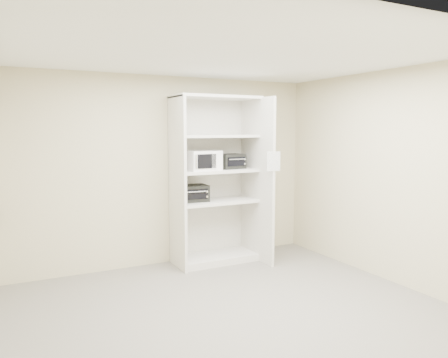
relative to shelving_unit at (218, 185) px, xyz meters
name	(u,v)px	position (x,y,z in m)	size (l,w,h in m)	color
floor	(234,311)	(-0.67, -1.70, -1.13)	(4.50, 4.00, 0.01)	slate
ceiling	(234,54)	(-0.67, -1.70, 1.57)	(4.50, 4.00, 0.01)	white
wall_back	(168,171)	(-0.67, 0.30, 0.22)	(4.50, 0.02, 2.70)	beige
wall_front	(384,223)	(-0.67, -3.70, 0.22)	(4.50, 0.02, 2.70)	beige
wall_right	(389,176)	(1.58, -1.70, 0.22)	(0.02, 4.00, 2.70)	beige
shelving_unit	(218,185)	(0.00, 0.00, 0.00)	(1.24, 0.92, 2.42)	silver
microwave	(203,160)	(-0.26, -0.03, 0.38)	(0.46, 0.35, 0.28)	white
toaster_oven_upper	(231,161)	(0.20, 0.00, 0.35)	(0.38, 0.28, 0.22)	black
toaster_oven_lower	(192,193)	(-0.39, 0.05, -0.09)	(0.42, 0.32, 0.23)	black
paper_sign	(274,161)	(0.54, -0.63, 0.38)	(0.21, 0.01, 0.26)	white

